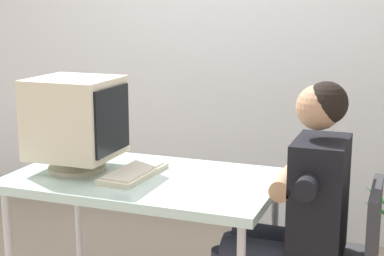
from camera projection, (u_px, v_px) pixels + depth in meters
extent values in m
cube|color=silver|center=(276.00, 10.00, 3.78)|extent=(8.00, 0.10, 3.00)
cylinder|color=#B7B7BC|center=(78.00, 218.00, 3.32)|extent=(0.04, 0.04, 0.71)
cylinder|color=#B7B7BC|center=(274.00, 247.00, 2.93)|extent=(0.04, 0.04, 0.71)
cube|color=silver|center=(144.00, 180.00, 2.76)|extent=(1.25, 0.73, 0.04)
cylinder|color=beige|center=(77.00, 168.00, 2.86)|extent=(0.28, 0.28, 0.02)
cylinder|color=beige|center=(77.00, 161.00, 2.85)|extent=(0.06, 0.06, 0.05)
cube|color=beige|center=(75.00, 117.00, 2.81)|extent=(0.39, 0.37, 0.38)
cube|color=black|center=(112.00, 120.00, 2.74)|extent=(0.01, 0.32, 0.31)
cube|color=beige|center=(134.00, 173.00, 2.76)|extent=(0.20, 0.41, 0.02)
cube|color=beige|center=(134.00, 170.00, 2.76)|extent=(0.17, 0.37, 0.01)
cube|color=#2D2D33|center=(374.00, 228.00, 2.46)|extent=(0.04, 0.42, 0.36)
cube|color=black|center=(319.00, 198.00, 2.52)|extent=(0.22, 0.35, 0.52)
sphere|color=#A57A5B|center=(319.00, 107.00, 2.44)|extent=(0.19, 0.19, 0.19)
sphere|color=black|center=(326.00, 103.00, 2.43)|extent=(0.18, 0.18, 0.18)
cylinder|color=#262838|center=(267.00, 256.00, 2.56)|extent=(0.40, 0.14, 0.14)
cylinder|color=#262838|center=(276.00, 241.00, 2.73)|extent=(0.40, 0.14, 0.14)
cylinder|color=black|center=(308.00, 186.00, 2.31)|extent=(0.09, 0.14, 0.09)
cylinder|color=black|center=(323.00, 160.00, 2.69)|extent=(0.09, 0.14, 0.09)
cylinder|color=#A57A5B|center=(287.00, 180.00, 2.55)|extent=(0.09, 0.35, 0.09)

